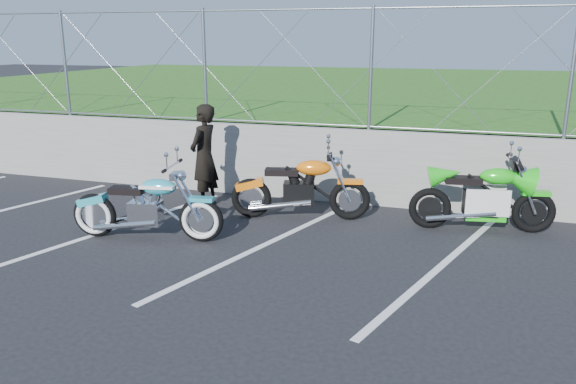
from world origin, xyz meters
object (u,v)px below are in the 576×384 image
(naked_orange, at_px, (302,190))
(person_standing, at_px, (204,157))
(cruiser_turquoise, at_px, (149,209))
(sportbike_green, at_px, (484,200))

(naked_orange, xyz_separation_m, person_standing, (-1.75, 0.13, 0.40))
(person_standing, bearing_deg, cruiser_turquoise, 2.46)
(naked_orange, xyz_separation_m, sportbike_green, (2.73, 0.27, 0.00))
(sportbike_green, height_order, person_standing, person_standing)
(cruiser_turquoise, xyz_separation_m, sportbike_green, (4.54, 1.84, 0.03))
(person_standing, bearing_deg, naked_orange, 90.51)
(sportbike_green, bearing_deg, cruiser_turquoise, -167.43)
(naked_orange, bearing_deg, cruiser_turquoise, -152.48)
(cruiser_turquoise, bearing_deg, sportbike_green, 12.29)
(naked_orange, bearing_deg, person_standing, 162.55)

